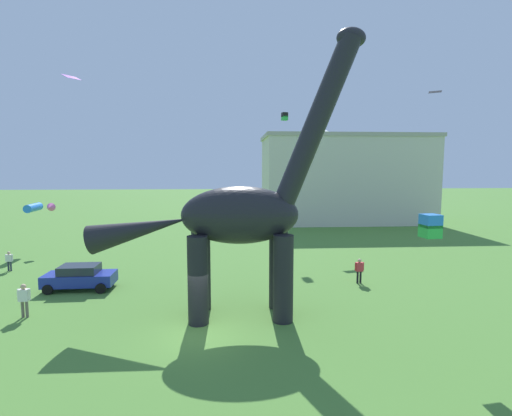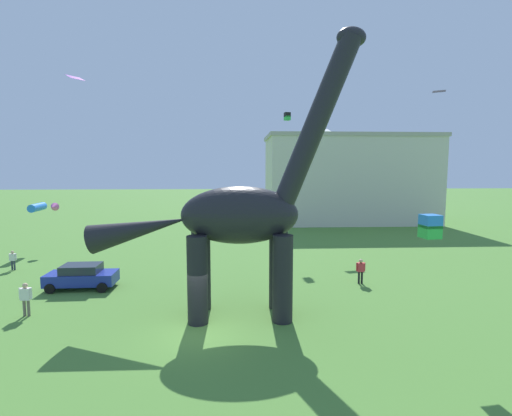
{
  "view_description": "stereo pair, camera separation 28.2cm",
  "coord_description": "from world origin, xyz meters",
  "px_view_note": "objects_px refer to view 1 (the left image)",
  "views": [
    {
      "loc": [
        1.5,
        -16.77,
        7.6
      ],
      "look_at": [
        2.78,
        3.06,
        5.48
      ],
      "focal_mm": 26.37,
      "sensor_mm": 36.0,
      "label": 1
    },
    {
      "loc": [
        1.78,
        -16.79,
        7.6
      ],
      "look_at": [
        2.78,
        3.06,
        5.48
      ],
      "focal_mm": 26.37,
      "sensor_mm": 36.0,
      "label": 2
    }
  ],
  "objects_px": {
    "person_strolling_adult": "(24,297)",
    "kite_drifting": "(37,208)",
    "kite_near_high": "(285,116)",
    "kite_near_low": "(71,77)",
    "kite_far_right": "(435,92)",
    "kite_high_left": "(320,130)",
    "person_far_spectator": "(9,259)",
    "dinosaur_sculpture": "(239,215)",
    "parked_sedan_left": "(80,277)",
    "person_near_flyer": "(359,268)",
    "kite_high_right": "(430,226)"
  },
  "relations": [
    {
      "from": "kite_drifting",
      "to": "kite_high_right",
      "type": "xyz_separation_m",
      "value": [
        25.98,
        -19.44,
        1.07
      ]
    },
    {
      "from": "kite_high_right",
      "to": "person_near_flyer",
      "type": "bearing_deg",
      "value": 90.61
    },
    {
      "from": "kite_near_high",
      "to": "kite_high_right",
      "type": "height_order",
      "value": "kite_near_high"
    },
    {
      "from": "kite_far_right",
      "to": "person_far_spectator",
      "type": "bearing_deg",
      "value": -166.12
    },
    {
      "from": "person_near_flyer",
      "to": "kite_drifting",
      "type": "xyz_separation_m",
      "value": [
        -25.89,
        11.06,
        3.06
      ]
    },
    {
      "from": "dinosaur_sculpture",
      "to": "person_near_flyer",
      "type": "height_order",
      "value": "dinosaur_sculpture"
    },
    {
      "from": "parked_sedan_left",
      "to": "kite_drifting",
      "type": "bearing_deg",
      "value": 124.09
    },
    {
      "from": "person_strolling_adult",
      "to": "kite_high_left",
      "type": "height_order",
      "value": "kite_high_left"
    },
    {
      "from": "person_strolling_adult",
      "to": "kite_near_low",
      "type": "xyz_separation_m",
      "value": [
        -5.62,
        21.25,
        15.74
      ]
    },
    {
      "from": "kite_drifting",
      "to": "kite_high_left",
      "type": "distance_m",
      "value": 27.8
    },
    {
      "from": "person_far_spectator",
      "to": "kite_near_low",
      "type": "distance_m",
      "value": 20.03
    },
    {
      "from": "person_strolling_adult",
      "to": "kite_far_right",
      "type": "distance_m",
      "value": 38.66
    },
    {
      "from": "person_strolling_adult",
      "to": "kite_near_high",
      "type": "relative_size",
      "value": 2.28
    },
    {
      "from": "kite_high_right",
      "to": "kite_high_left",
      "type": "bearing_deg",
      "value": 88.53
    },
    {
      "from": "kite_far_right",
      "to": "kite_near_high",
      "type": "distance_m",
      "value": 15.36
    },
    {
      "from": "person_near_flyer",
      "to": "kite_near_low",
      "type": "xyz_separation_m",
      "value": [
        -24.58,
        16.74,
        15.8
      ]
    },
    {
      "from": "person_far_spectator",
      "to": "kite_high_left",
      "type": "relative_size",
      "value": 0.98
    },
    {
      "from": "person_near_flyer",
      "to": "dinosaur_sculpture",
      "type": "bearing_deg",
      "value": -154.43
    },
    {
      "from": "kite_high_right",
      "to": "parked_sedan_left",
      "type": "bearing_deg",
      "value": 155.29
    },
    {
      "from": "kite_drifting",
      "to": "person_near_flyer",
      "type": "bearing_deg",
      "value": -23.13
    },
    {
      "from": "dinosaur_sculpture",
      "to": "kite_drifting",
      "type": "relative_size",
      "value": 5.6
    },
    {
      "from": "dinosaur_sculpture",
      "to": "person_strolling_adult",
      "type": "height_order",
      "value": "dinosaur_sculpture"
    },
    {
      "from": "kite_near_low",
      "to": "kite_drifting",
      "type": "bearing_deg",
      "value": -103.01
    },
    {
      "from": "kite_high_left",
      "to": "dinosaur_sculpture",
      "type": "bearing_deg",
      "value": -114.15
    },
    {
      "from": "person_far_spectator",
      "to": "person_near_flyer",
      "type": "height_order",
      "value": "person_near_flyer"
    },
    {
      "from": "person_far_spectator",
      "to": "person_near_flyer",
      "type": "xyz_separation_m",
      "value": [
        24.84,
        -4.57,
        0.11
      ]
    },
    {
      "from": "parked_sedan_left",
      "to": "kite_high_right",
      "type": "xyz_separation_m",
      "value": [
        18.03,
        -8.3,
        4.33
      ]
    },
    {
      "from": "person_near_flyer",
      "to": "kite_near_high",
      "type": "height_order",
      "value": "kite_near_high"
    },
    {
      "from": "kite_drifting",
      "to": "kite_near_low",
      "type": "bearing_deg",
      "value": 76.99
    },
    {
      "from": "dinosaur_sculpture",
      "to": "kite_high_right",
      "type": "xyz_separation_m",
      "value": [
        8.12,
        -3.52,
        -0.1
      ]
    },
    {
      "from": "person_near_flyer",
      "to": "kite_high_right",
      "type": "bearing_deg",
      "value": -95.0
    },
    {
      "from": "parked_sedan_left",
      "to": "kite_high_left",
      "type": "distance_m",
      "value": 25.97
    },
    {
      "from": "parked_sedan_left",
      "to": "kite_far_right",
      "type": "bearing_deg",
      "value": 23.24
    },
    {
      "from": "person_far_spectator",
      "to": "kite_near_high",
      "type": "distance_m",
      "value": 26.5
    },
    {
      "from": "kite_far_right",
      "to": "kite_high_left",
      "type": "bearing_deg",
      "value": 175.64
    },
    {
      "from": "parked_sedan_left",
      "to": "kite_far_right",
      "type": "xyz_separation_m",
      "value": [
        30.01,
        13.78,
        14.4
      ]
    },
    {
      "from": "person_near_flyer",
      "to": "kite_high_left",
      "type": "distance_m",
      "value": 17.92
    },
    {
      "from": "dinosaur_sculpture",
      "to": "person_strolling_adult",
      "type": "bearing_deg",
      "value": 164.71
    },
    {
      "from": "parked_sedan_left",
      "to": "kite_high_right",
      "type": "relative_size",
      "value": 4.24
    },
    {
      "from": "dinosaur_sculpture",
      "to": "person_far_spectator",
      "type": "relative_size",
      "value": 9.8
    },
    {
      "from": "kite_high_left",
      "to": "parked_sedan_left",
      "type": "bearing_deg",
      "value": -141.81
    },
    {
      "from": "person_near_flyer",
      "to": "kite_far_right",
      "type": "bearing_deg",
      "value": 43.01
    },
    {
      "from": "dinosaur_sculpture",
      "to": "parked_sedan_left",
      "type": "distance_m",
      "value": 11.86
    },
    {
      "from": "person_strolling_adult",
      "to": "kite_drifting",
      "type": "distance_m",
      "value": 17.3
    },
    {
      "from": "kite_near_high",
      "to": "kite_high_left",
      "type": "bearing_deg",
      "value": 8.1
    },
    {
      "from": "kite_high_left",
      "to": "kite_high_right",
      "type": "bearing_deg",
      "value": -91.47
    },
    {
      "from": "person_strolling_adult",
      "to": "kite_drifting",
      "type": "height_order",
      "value": "kite_drifting"
    },
    {
      "from": "kite_near_high",
      "to": "kite_near_low",
      "type": "height_order",
      "value": "kite_near_low"
    },
    {
      "from": "kite_near_low",
      "to": "kite_high_right",
      "type": "xyz_separation_m",
      "value": [
        24.67,
        -25.12,
        -11.66
      ]
    },
    {
      "from": "dinosaur_sculpture",
      "to": "kite_high_right",
      "type": "distance_m",
      "value": 8.85
    }
  ]
}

